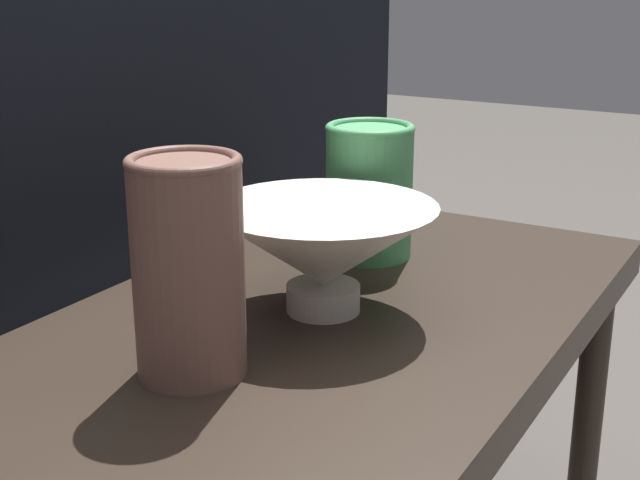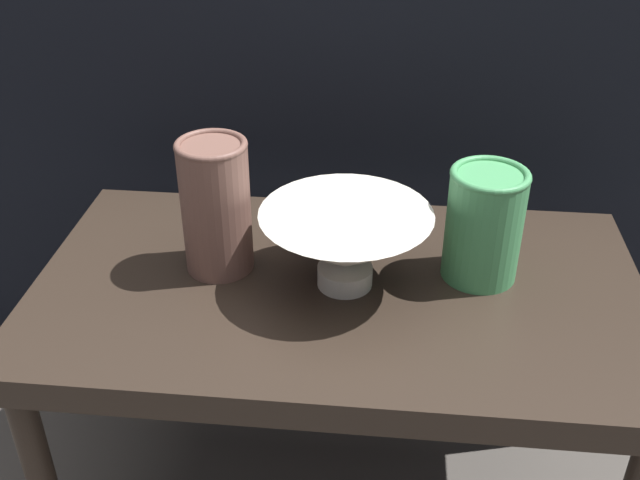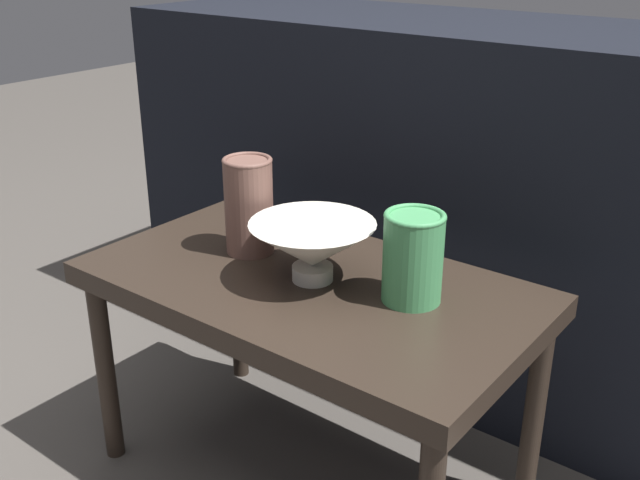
{
  "view_description": "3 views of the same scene",
  "coord_description": "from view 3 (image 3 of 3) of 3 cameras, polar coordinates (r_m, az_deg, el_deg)",
  "views": [
    {
      "loc": [
        -0.68,
        -0.39,
        0.75
      ],
      "look_at": [
        0.04,
        0.02,
        0.49
      ],
      "focal_mm": 50.0,
      "sensor_mm": 36.0,
      "label": 1
    },
    {
      "loc": [
        0.06,
        -0.79,
        0.98
      ],
      "look_at": [
        -0.02,
        -0.02,
        0.51
      ],
      "focal_mm": 42.0,
      "sensor_mm": 36.0,
      "label": 2
    },
    {
      "loc": [
        0.72,
        -0.91,
        0.99
      ],
      "look_at": [
        0.01,
        0.03,
        0.49
      ],
      "focal_mm": 42.0,
      "sensor_mm": 36.0,
      "label": 3
    }
  ],
  "objects": [
    {
      "name": "ground_plane",
      "position": [
        1.53,
        -0.76,
        -17.57
      ],
      "size": [
        8.0,
        8.0,
        0.0
      ],
      "primitive_type": "plane",
      "color": "#4C4742"
    },
    {
      "name": "table",
      "position": [
        1.31,
        -0.85,
        -4.8
      ],
      "size": [
        0.78,
        0.44,
        0.43
      ],
      "color": "#2D231C",
      "rests_on": "ground_plane"
    },
    {
      "name": "couch_backdrop",
      "position": [
        1.76,
        11.05,
        2.87
      ],
      "size": [
        1.65,
        0.5,
        0.8
      ],
      "color": "black",
      "rests_on": "ground_plane"
    },
    {
      "name": "bowl",
      "position": [
        1.26,
        -0.56,
        -0.43
      ],
      "size": [
        0.22,
        0.22,
        0.1
      ],
      "color": "silver",
      "rests_on": "table"
    },
    {
      "name": "vase_textured_left",
      "position": [
        1.37,
        -5.45,
        2.71
      ],
      "size": [
        0.09,
        0.09,
        0.18
      ],
      "color": "brown",
      "rests_on": "table"
    },
    {
      "name": "vase_colorful_right",
      "position": [
        1.2,
        7.1,
        -1.22
      ],
      "size": [
        0.1,
        0.1,
        0.15
      ],
      "color": "#47995B",
      "rests_on": "table"
    }
  ]
}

